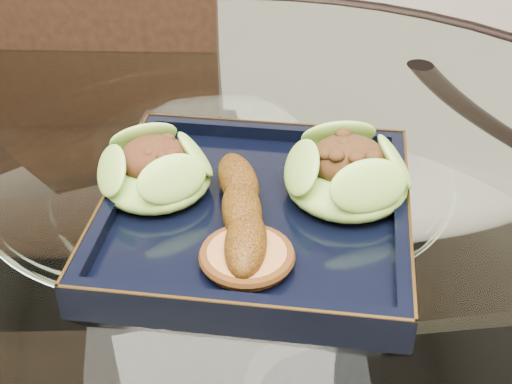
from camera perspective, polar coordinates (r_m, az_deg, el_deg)
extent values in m
cylinder|color=white|center=(0.69, -2.87, -1.01)|extent=(1.10, 1.10, 0.01)
torus|color=black|center=(0.69, -2.87, -1.01)|extent=(1.13, 1.13, 0.02)
cylinder|color=black|center=(1.19, 10.54, -7.02)|extent=(0.04, 0.04, 0.75)
cylinder|color=black|center=(1.18, -17.05, -8.69)|extent=(0.04, 0.04, 0.75)
cube|color=#321B10|center=(1.07, -13.20, -9.20)|extent=(0.43, 0.43, 0.04)
cube|color=#321B10|center=(1.06, -12.91, 7.15)|extent=(0.37, 0.08, 0.42)
cylinder|color=#321B10|center=(1.38, -17.17, -10.66)|extent=(0.03, 0.03, 0.41)
cylinder|color=#321B10|center=(1.31, -3.13, -11.48)|extent=(0.03, 0.03, 0.41)
cube|color=black|center=(0.64, 0.00, -2.18)|extent=(0.33, 0.33, 0.02)
ellipsoid|color=#66AB31|center=(0.66, -8.08, 1.50)|extent=(0.11, 0.11, 0.04)
ellipsoid|color=#5D9C2D|center=(0.65, 7.31, 1.23)|extent=(0.14, 0.14, 0.04)
ellipsoid|color=#6A3A0B|center=(0.61, -1.15, -1.45)|extent=(0.04, 0.16, 0.03)
cylinder|color=#A96A38|center=(0.58, -0.73, -5.25)|extent=(0.08, 0.08, 0.01)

